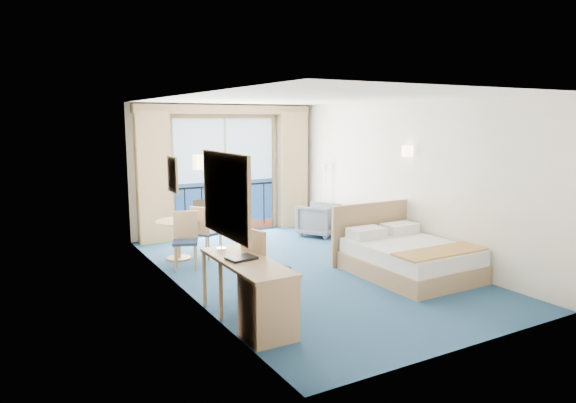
# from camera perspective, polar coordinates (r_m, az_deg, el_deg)

# --- Properties ---
(floor) EXTENTS (6.50, 6.50, 0.00)m
(floor) POSITION_cam_1_polar(r_m,az_deg,el_deg) (8.29, 1.92, -7.61)
(floor) COLOR navy
(floor) RESTS_ON ground
(room_walls) EXTENTS (4.04, 6.54, 2.72)m
(room_walls) POSITION_cam_1_polar(r_m,az_deg,el_deg) (7.96, 1.99, 4.74)
(room_walls) COLOR beige
(room_walls) RESTS_ON ground
(balcony_door) EXTENTS (2.36, 0.03, 2.52)m
(balcony_door) POSITION_cam_1_polar(r_m,az_deg,el_deg) (10.88, -7.00, 2.49)
(balcony_door) COLOR navy
(balcony_door) RESTS_ON room_walls
(curtain_left) EXTENTS (0.65, 0.22, 2.55)m
(curtain_left) POSITION_cam_1_polar(r_m,az_deg,el_deg) (10.23, -14.69, 2.59)
(curtain_left) COLOR tan
(curtain_left) RESTS_ON room_walls
(curtain_right) EXTENTS (0.65, 0.22, 2.55)m
(curtain_right) POSITION_cam_1_polar(r_m,az_deg,el_deg) (11.42, 0.51, 3.54)
(curtain_right) COLOR tan
(curtain_right) RESTS_ON room_walls
(pelmet) EXTENTS (3.80, 0.25, 0.18)m
(pelmet) POSITION_cam_1_polar(r_m,az_deg,el_deg) (10.70, -6.87, 10.10)
(pelmet) COLOR #A28957
(pelmet) RESTS_ON room_walls
(mirror) EXTENTS (0.05, 1.25, 0.95)m
(mirror) POSITION_cam_1_polar(r_m,az_deg,el_deg) (5.76, -6.93, 0.72)
(mirror) COLOR #A28957
(mirror) RESTS_ON room_walls
(wall_print) EXTENTS (0.04, 0.42, 0.52)m
(wall_print) POSITION_cam_1_polar(r_m,az_deg,el_deg) (7.57, -12.68, 2.95)
(wall_print) COLOR #A28957
(wall_print) RESTS_ON room_walls
(sconce_left) EXTENTS (0.18, 0.18, 0.18)m
(sconce_left) POSITION_cam_1_polar(r_m,az_deg,el_deg) (6.57, -9.78, 4.32)
(sconce_left) COLOR #FFE5B2
(sconce_left) RESTS_ON room_walls
(sconce_right) EXTENTS (0.18, 0.18, 0.18)m
(sconce_right) POSITION_cam_1_polar(r_m,az_deg,el_deg) (9.01, 13.11, 5.48)
(sconce_right) COLOR #FFE5B2
(sconce_right) RESTS_ON room_walls
(bed) EXTENTS (1.60, 1.90, 1.01)m
(bed) POSITION_cam_1_polar(r_m,az_deg,el_deg) (8.19, 13.10, -6.00)
(bed) COLOR #A28957
(bed) RESTS_ON ground
(nightstand) EXTENTS (0.42, 0.40, 0.55)m
(nightstand) POSITION_cam_1_polar(r_m,az_deg,el_deg) (9.33, 10.82, -4.11)
(nightstand) COLOR tan
(nightstand) RESTS_ON ground
(phone) EXTENTS (0.21, 0.18, 0.08)m
(phone) POSITION_cam_1_polar(r_m,az_deg,el_deg) (9.29, 10.90, -2.19)
(phone) COLOR beige
(phone) RESTS_ON nightstand
(armchair) EXTENTS (0.99, 1.00, 0.67)m
(armchair) POSITION_cam_1_polar(r_m,az_deg,el_deg) (10.63, 3.40, -2.02)
(armchair) COLOR #4E555F
(armchair) RESTS_ON ground
(floor_lamp) EXTENTS (0.20, 0.20, 1.46)m
(floor_lamp) POSITION_cam_1_polar(r_m,az_deg,el_deg) (10.87, 4.12, 2.34)
(floor_lamp) COLOR silver
(floor_lamp) RESTS_ON ground
(desk) EXTENTS (0.55, 1.61, 0.76)m
(desk) POSITION_cam_1_polar(r_m,az_deg,el_deg) (5.79, -2.74, -10.76)
(desk) COLOR #A28957
(desk) RESTS_ON ground
(desk_chair) EXTENTS (0.56, 0.55, 1.05)m
(desk_chair) POSITION_cam_1_polar(r_m,az_deg,el_deg) (6.51, -3.05, -6.88)
(desk_chair) COLOR #1C2741
(desk_chair) RESTS_ON ground
(folder) EXTENTS (0.36, 0.29, 0.03)m
(folder) POSITION_cam_1_polar(r_m,az_deg,el_deg) (6.09, -5.20, -6.28)
(folder) COLOR black
(folder) RESTS_ON desk
(desk_lamp) EXTENTS (0.12, 0.12, 0.45)m
(desk_lamp) POSITION_cam_1_polar(r_m,az_deg,el_deg) (6.42, -7.46, -2.58)
(desk_lamp) COLOR silver
(desk_lamp) RESTS_ON desk
(round_table) EXTENTS (0.75, 0.75, 0.68)m
(round_table) POSITION_cam_1_polar(r_m,az_deg,el_deg) (9.00, -12.12, -3.10)
(round_table) COLOR #A28957
(round_table) RESTS_ON ground
(table_chair_a) EXTENTS (0.54, 0.54, 0.92)m
(table_chair_a) POSITION_cam_1_polar(r_m,az_deg,el_deg) (8.95, -9.32, -3.04)
(table_chair_a) COLOR #1C2741
(table_chair_a) RESTS_ON ground
(table_chair_b) EXTENTS (0.51, 0.52, 0.91)m
(table_chair_b) POSITION_cam_1_polar(r_m,az_deg,el_deg) (8.47, -11.32, -3.81)
(table_chair_b) COLOR #1C2741
(table_chair_b) RESTS_ON ground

